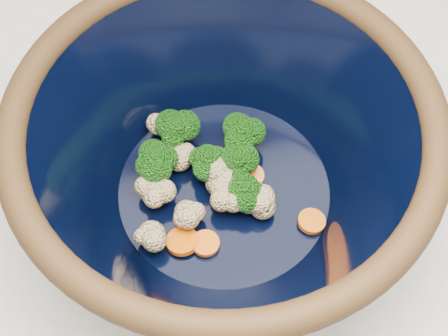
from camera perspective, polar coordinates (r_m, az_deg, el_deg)
The scene contains 3 objects.
counter at distance 1.11m, azimuth 1.77°, elevation -15.06°, with size 1.20×1.20×0.90m, color beige.
mixing_bowl at distance 0.61m, azimuth 0.00°, elevation 0.84°, with size 0.48×0.48×0.18m.
vegetable_pile at distance 0.64m, azimuth -1.32°, elevation -0.03°, with size 0.19×0.18×0.05m.
Camera 1 is at (-0.11, -0.29, 1.51)m, focal length 50.00 mm.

